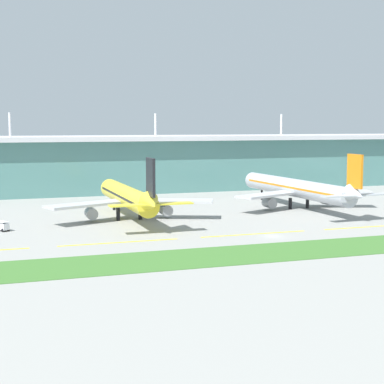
# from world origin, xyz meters

# --- Properties ---
(ground_plane) EXTENTS (600.00, 600.00, 0.00)m
(ground_plane) POSITION_xyz_m (0.00, 0.00, 0.00)
(ground_plane) COLOR gray
(terminal_building) EXTENTS (288.00, 34.00, 31.48)m
(terminal_building) POSITION_xyz_m (-0.00, 111.42, 11.45)
(terminal_building) COLOR slate
(terminal_building) RESTS_ON ground
(airliner_near_middle) EXTENTS (48.80, 59.95, 18.90)m
(airliner_near_middle) POSITION_xyz_m (-27.11, 37.93, 6.44)
(airliner_near_middle) COLOR yellow
(airliner_near_middle) RESTS_ON ground
(airliner_far_middle) EXTENTS (48.75, 70.52, 18.90)m
(airliner_far_middle) POSITION_xyz_m (30.08, 43.55, 6.46)
(airliner_far_middle) COLOR #ADB2BC
(airliner_far_middle) RESTS_ON ground
(taxiway_stripe_mid_west) EXTENTS (28.00, 0.70, 0.04)m
(taxiway_stripe_mid_west) POSITION_xyz_m (-37.00, 4.35, 0.02)
(taxiway_stripe_mid_west) COLOR yellow
(taxiway_stripe_mid_west) RESTS_ON ground
(taxiway_stripe_centre) EXTENTS (28.00, 0.70, 0.04)m
(taxiway_stripe_centre) POSITION_xyz_m (-3.00, 4.35, 0.02)
(taxiway_stripe_centre) COLOR yellow
(taxiway_stripe_centre) RESTS_ON ground
(taxiway_stripe_mid_east) EXTENTS (28.00, 0.70, 0.04)m
(taxiway_stripe_mid_east) POSITION_xyz_m (31.00, 4.35, 0.02)
(taxiway_stripe_mid_east) COLOR yellow
(taxiway_stripe_mid_east) RESTS_ON ground
(grass_verge) EXTENTS (300.00, 18.00, 0.10)m
(grass_verge) POSITION_xyz_m (0.00, -16.84, 0.05)
(grass_verge) COLOR #3D702D
(grass_verge) RESTS_ON ground
(baggage_cart) EXTENTS (3.45, 4.01, 2.48)m
(baggage_cart) POSITION_xyz_m (-61.81, 28.97, 1.26)
(baggage_cart) COLOR silver
(baggage_cart) RESTS_ON ground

